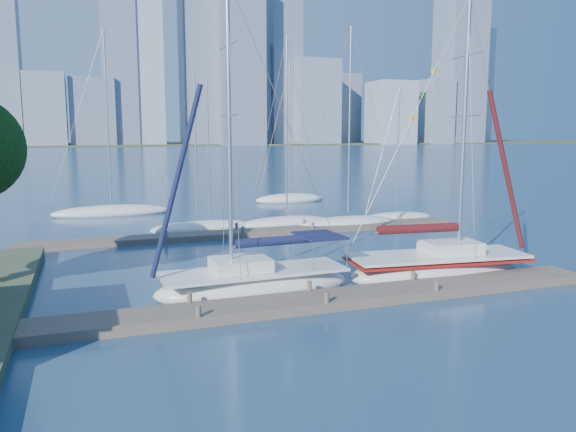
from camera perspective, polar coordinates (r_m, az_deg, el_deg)
name	(u,v)px	position (r m, az deg, el deg)	size (l,w,h in m)	color
ground	(318,306)	(22.95, 3.02, -9.10)	(700.00, 700.00, 0.00)	navy
near_dock	(318,301)	(22.89, 3.02, -8.62)	(26.00, 2.00, 0.40)	brown
far_dock	(254,233)	(38.26, -3.50, -1.70)	(30.00, 1.80, 0.36)	brown
far_shore	(101,145)	(340.34, -18.46, 6.87)	(800.00, 100.00, 1.50)	#38472D
sailboat_navy	(254,270)	(24.48, -3.48, -5.45)	(8.77, 3.15, 13.65)	silver
sailboat_maroon	(438,256)	(28.22, 15.03, -3.94)	(9.58, 4.04, 13.77)	silver
bg_boat_1	(198,228)	(40.34, -9.16, -1.18)	(6.99, 4.17, 11.42)	silver
bg_boat_2	(210,227)	(40.61, -7.93, -1.09)	(6.75, 4.32, 10.80)	silver
bg_boat_3	(287,222)	(41.99, -0.11, -0.65)	(7.65, 4.97, 14.16)	silver
bg_boat_4	(348,223)	(41.72, 6.10, -0.72)	(8.20, 5.33, 14.75)	silver
bg_boat_5	(396,218)	(45.48, 10.91, -0.15)	(6.74, 3.46, 10.75)	silver
bg_boat_6	(112,211)	(49.90, -17.47, 0.45)	(9.73, 2.64, 15.67)	silver
bg_boat_7	(290,199)	(56.79, 0.18, 1.77)	(7.56, 4.01, 13.88)	silver
skyline	(153,77)	(313.78, -13.53, 13.58)	(503.19, 51.31, 103.42)	gray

